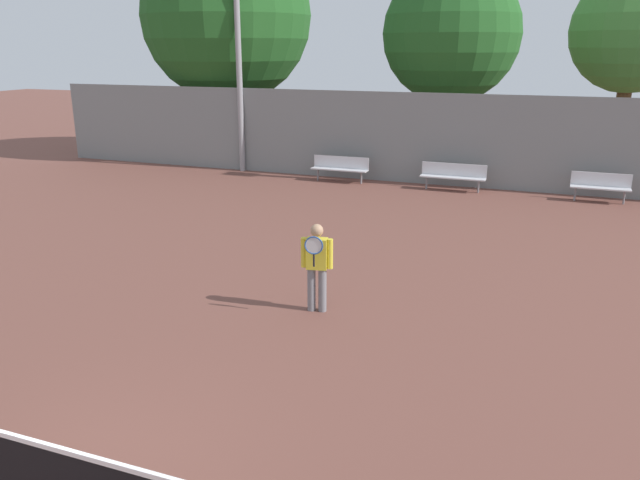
% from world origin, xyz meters
% --- Properties ---
extents(tennis_net, '(11.40, 0.09, 1.07)m').
position_xyz_m(tennis_net, '(0.00, 0.00, 0.55)').
color(tennis_net, '#195128').
rests_on(tennis_net, ground_plane).
extents(tennis_player, '(0.54, 0.45, 1.56)m').
position_xyz_m(tennis_player, '(0.80, 5.79, 0.88)').
color(tennis_player, slate).
rests_on(tennis_player, ground_plane).
extents(bench_courtside_far, '(1.94, 0.40, 0.85)m').
position_xyz_m(bench_courtside_far, '(-2.37, 16.19, 0.52)').
color(bench_courtside_far, silver).
rests_on(bench_courtside_far, ground_plane).
extents(bench_adjacent_court, '(1.66, 0.40, 0.85)m').
position_xyz_m(bench_adjacent_court, '(5.72, 16.19, 0.52)').
color(bench_adjacent_court, silver).
rests_on(bench_adjacent_court, ground_plane).
extents(bench_by_gate, '(2.04, 0.40, 0.85)m').
position_xyz_m(bench_by_gate, '(1.42, 16.19, 0.52)').
color(bench_by_gate, silver).
rests_on(bench_by_gate, ground_plane).
extents(back_fence, '(28.12, 0.06, 2.97)m').
position_xyz_m(back_fence, '(0.00, 16.88, 1.49)').
color(back_fence, gray).
rests_on(back_fence, ground_plane).
extents(tree_green_tall, '(6.72, 6.72, 8.91)m').
position_xyz_m(tree_green_tall, '(-8.34, 19.57, 5.54)').
color(tree_green_tall, brown).
rests_on(tree_green_tall, ground_plane).
extents(tree_green_broad, '(4.33, 4.33, 7.08)m').
position_xyz_m(tree_green_broad, '(6.50, 22.29, 4.88)').
color(tree_green_broad, brown).
rests_on(tree_green_broad, ground_plane).
extents(tree_dark_dense, '(4.85, 4.85, 7.25)m').
position_xyz_m(tree_dark_dense, '(0.50, 19.80, 4.81)').
color(tree_dark_dense, brown).
rests_on(tree_dark_dense, ground_plane).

